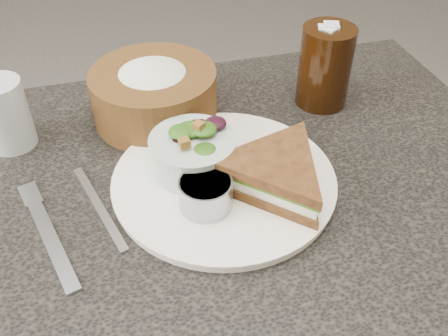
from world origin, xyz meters
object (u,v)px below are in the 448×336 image
dinner_plate (224,181)px  cola_glass (325,63)px  bread_basket (154,87)px  salad_bowl (193,148)px  dressing_ramekin (206,194)px  water_glass (5,114)px  sandwich (275,173)px

dinner_plate → cola_glass: 0.27m
bread_basket → cola_glass: (0.27, -0.03, 0.02)m
salad_bowl → dressing_ramekin: bearing=-90.7°
salad_bowl → dressing_ramekin: size_ratio=1.73×
dressing_ramekin → cola_glass: (0.25, 0.20, 0.04)m
dinner_plate → salad_bowl: salad_bowl is taller
dinner_plate → water_glass: (-0.28, 0.17, 0.05)m
dinner_plate → dressing_ramekin: (-0.04, -0.05, 0.03)m
cola_glass → sandwich: bearing=-128.1°
dinner_plate → sandwich: (0.06, -0.04, 0.03)m
salad_bowl → water_glass: (-0.25, 0.14, 0.01)m
cola_glass → bread_basket: bearing=174.3°
dressing_ramekin → cola_glass: cola_glass is taller
dinner_plate → water_glass: water_glass is taller
cola_glass → salad_bowl: bearing=-152.9°
water_glass → bread_basket: bearing=3.2°
cola_glass → water_glass: cola_glass is taller
dinner_plate → water_glass: 0.34m
salad_bowl → bread_basket: bread_basket is taller
dinner_plate → sandwich: size_ratio=1.63×
dinner_plate → sandwich: bearing=-31.6°
salad_bowl → water_glass: size_ratio=1.13×
dressing_ramekin → water_glass: 0.33m
dinner_plate → salad_bowl: size_ratio=2.54×
bread_basket → sandwich: bearing=-61.2°
sandwich → salad_bowl: (-0.09, 0.07, 0.01)m
bread_basket → water_glass: size_ratio=1.86×
dinner_plate → bread_basket: 0.20m
salad_bowl → water_glass: water_glass is taller
bread_basket → salad_bowl: bearing=-79.8°
salad_bowl → bread_basket: 0.16m
sandwich → bread_basket: 0.25m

